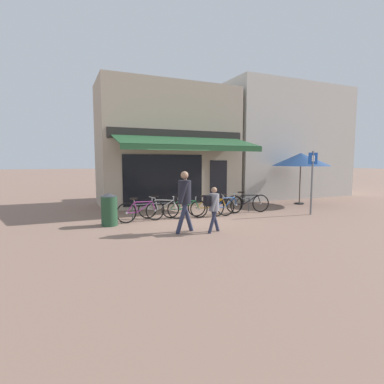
{
  "coord_description": "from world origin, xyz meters",
  "views": [
    {
      "loc": [
        -4.11,
        -9.91,
        2.05
      ],
      "look_at": [
        -0.17,
        -0.95,
        1.05
      ],
      "focal_mm": 28.0,
      "sensor_mm": 36.0,
      "label": 1
    }
  ],
  "objects_px": {
    "bicycle_orange": "(211,207)",
    "litter_bin": "(109,209)",
    "bicycle_purple": "(141,211)",
    "bicycle_green": "(184,208)",
    "pedestrian_child": "(213,204)",
    "bicycle_silver": "(162,208)",
    "pedestrian_adult": "(185,195)",
    "parking_sign": "(312,176)",
    "bicycle_black": "(248,203)",
    "cafe_parasol": "(301,160)",
    "bicycle_blue": "(227,205)"
  },
  "relations": [
    {
      "from": "parking_sign",
      "to": "pedestrian_child",
      "type": "bearing_deg",
      "value": -167.74
    },
    {
      "from": "bicycle_black",
      "to": "parking_sign",
      "type": "bearing_deg",
      "value": -22.57
    },
    {
      "from": "bicycle_purple",
      "to": "bicycle_green",
      "type": "xyz_separation_m",
      "value": [
        1.64,
        0.1,
        -0.03
      ]
    },
    {
      "from": "cafe_parasol",
      "to": "parking_sign",
      "type": "bearing_deg",
      "value": -125.29
    },
    {
      "from": "bicycle_purple",
      "to": "bicycle_orange",
      "type": "bearing_deg",
      "value": -6.29
    },
    {
      "from": "bicycle_green",
      "to": "bicycle_orange",
      "type": "bearing_deg",
      "value": 12.09
    },
    {
      "from": "litter_bin",
      "to": "pedestrian_adult",
      "type": "bearing_deg",
      "value": -44.24
    },
    {
      "from": "bicycle_orange",
      "to": "bicycle_black",
      "type": "distance_m",
      "value": 1.74
    },
    {
      "from": "pedestrian_child",
      "to": "bicycle_black",
      "type": "bearing_deg",
      "value": 42.13
    },
    {
      "from": "bicycle_silver",
      "to": "bicycle_green",
      "type": "height_order",
      "value": "bicycle_silver"
    },
    {
      "from": "bicycle_silver",
      "to": "pedestrian_adult",
      "type": "distance_m",
      "value": 2.41
    },
    {
      "from": "bicycle_silver",
      "to": "litter_bin",
      "type": "distance_m",
      "value": 1.98
    },
    {
      "from": "bicycle_silver",
      "to": "bicycle_blue",
      "type": "xyz_separation_m",
      "value": [
        2.53,
        -0.32,
        -0.0
      ]
    },
    {
      "from": "bicycle_blue",
      "to": "bicycle_black",
      "type": "xyz_separation_m",
      "value": [
        1.02,
        0.13,
        0.02
      ]
    },
    {
      "from": "bicycle_silver",
      "to": "bicycle_green",
      "type": "relative_size",
      "value": 0.99
    },
    {
      "from": "bicycle_orange",
      "to": "bicycle_purple",
      "type": "bearing_deg",
      "value": -163.84
    },
    {
      "from": "bicycle_silver",
      "to": "bicycle_blue",
      "type": "distance_m",
      "value": 2.55
    },
    {
      "from": "bicycle_blue",
      "to": "pedestrian_child",
      "type": "xyz_separation_m",
      "value": [
        -1.83,
        -2.31,
        0.45
      ]
    },
    {
      "from": "bicycle_green",
      "to": "bicycle_black",
      "type": "relative_size",
      "value": 0.9
    },
    {
      "from": "parking_sign",
      "to": "cafe_parasol",
      "type": "relative_size",
      "value": 0.89
    },
    {
      "from": "litter_bin",
      "to": "bicycle_green",
      "type": "bearing_deg",
      "value": 6.18
    },
    {
      "from": "pedestrian_adult",
      "to": "bicycle_orange",
      "type": "bearing_deg",
      "value": 51.51
    },
    {
      "from": "bicycle_blue",
      "to": "pedestrian_child",
      "type": "relative_size",
      "value": 1.25
    },
    {
      "from": "parking_sign",
      "to": "bicycle_black",
      "type": "bearing_deg",
      "value": 144.89
    },
    {
      "from": "bicycle_purple",
      "to": "bicycle_orange",
      "type": "distance_m",
      "value": 2.65
    },
    {
      "from": "pedestrian_adult",
      "to": "bicycle_green",
      "type": "bearing_deg",
      "value": 73.21
    },
    {
      "from": "bicycle_purple",
      "to": "cafe_parasol",
      "type": "bearing_deg",
      "value": 3.0
    },
    {
      "from": "bicycle_black",
      "to": "litter_bin",
      "type": "bearing_deg",
      "value": -164.38
    },
    {
      "from": "bicycle_purple",
      "to": "bicycle_silver",
      "type": "xyz_separation_m",
      "value": [
        0.83,
        0.29,
        -0.01
      ]
    },
    {
      "from": "pedestrian_child",
      "to": "cafe_parasol",
      "type": "height_order",
      "value": "cafe_parasol"
    },
    {
      "from": "parking_sign",
      "to": "bicycle_green",
      "type": "bearing_deg",
      "value": 163.59
    },
    {
      "from": "bicycle_purple",
      "to": "litter_bin",
      "type": "relative_size",
      "value": 1.64
    },
    {
      "from": "bicycle_orange",
      "to": "litter_bin",
      "type": "relative_size",
      "value": 1.65
    },
    {
      "from": "bicycle_black",
      "to": "pedestrian_child",
      "type": "height_order",
      "value": "pedestrian_child"
    },
    {
      "from": "bicycle_silver",
      "to": "bicycle_blue",
      "type": "bearing_deg",
      "value": 20.68
    },
    {
      "from": "litter_bin",
      "to": "parking_sign",
      "type": "xyz_separation_m",
      "value": [
        7.44,
        -1.09,
        0.97
      ]
    },
    {
      "from": "bicycle_orange",
      "to": "pedestrian_adult",
      "type": "relative_size",
      "value": 0.97
    },
    {
      "from": "bicycle_blue",
      "to": "litter_bin",
      "type": "height_order",
      "value": "litter_bin"
    },
    {
      "from": "bicycle_purple",
      "to": "pedestrian_child",
      "type": "relative_size",
      "value": 1.29
    },
    {
      "from": "pedestrian_adult",
      "to": "pedestrian_child",
      "type": "distance_m",
      "value": 0.87
    },
    {
      "from": "bicycle_purple",
      "to": "pedestrian_child",
      "type": "height_order",
      "value": "pedestrian_child"
    },
    {
      "from": "bicycle_orange",
      "to": "bicycle_blue",
      "type": "bearing_deg",
      "value": 20.06
    },
    {
      "from": "litter_bin",
      "to": "cafe_parasol",
      "type": "height_order",
      "value": "cafe_parasol"
    },
    {
      "from": "bicycle_purple",
      "to": "bicycle_silver",
      "type": "relative_size",
      "value": 1.06
    },
    {
      "from": "bicycle_green",
      "to": "bicycle_black",
      "type": "xyz_separation_m",
      "value": [
        2.74,
        -0.0,
        0.04
      ]
    },
    {
      "from": "bicycle_purple",
      "to": "cafe_parasol",
      "type": "distance_m",
      "value": 8.34
    },
    {
      "from": "pedestrian_child",
      "to": "parking_sign",
      "type": "bearing_deg",
      "value": 13.86
    },
    {
      "from": "cafe_parasol",
      "to": "litter_bin",
      "type": "bearing_deg",
      "value": -171.77
    },
    {
      "from": "pedestrian_child",
      "to": "bicycle_silver",
      "type": "bearing_deg",
      "value": 106.51
    },
    {
      "from": "bicycle_silver",
      "to": "cafe_parasol",
      "type": "relative_size",
      "value": 0.59
    }
  ]
}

